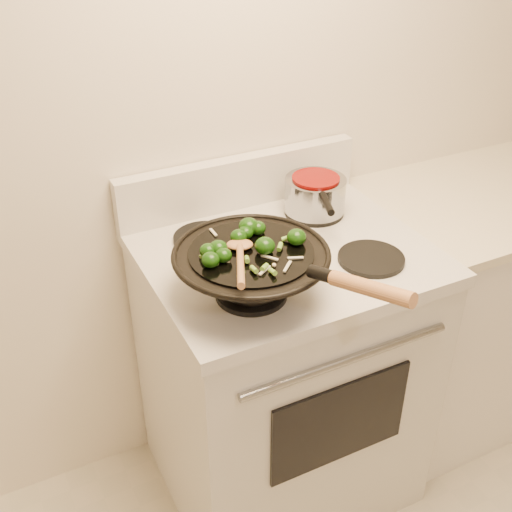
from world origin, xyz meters
name	(u,v)px	position (x,y,z in m)	size (l,w,h in m)	color
stove	(282,371)	(-0.19, 1.17, 0.47)	(0.78, 0.67, 1.08)	silver
counter_unit	(461,306)	(0.56, 1.20, 0.46)	(0.84, 0.62, 0.91)	white
wok	(253,270)	(-0.37, 1.02, 1.00)	(0.38, 0.62, 0.21)	black
stirfry	(246,242)	(-0.38, 1.04, 1.07)	(0.27, 0.26, 0.04)	#103508
wooden_spoon	(240,255)	(-0.42, 0.98, 1.08)	(0.16, 0.28, 0.08)	#A36C40
saucepan	(315,194)	(-0.01, 1.32, 0.99)	(0.18, 0.29, 0.11)	gray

